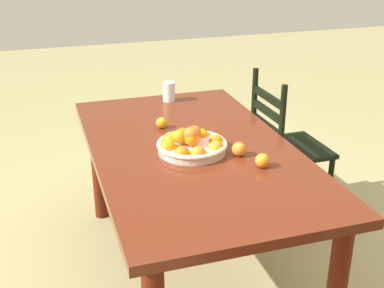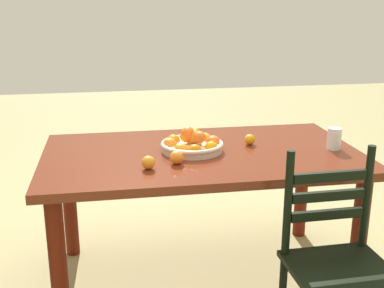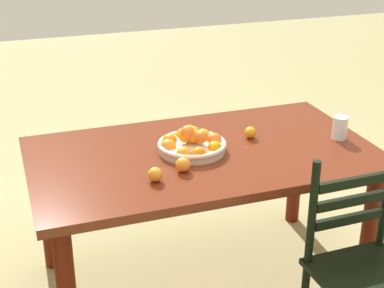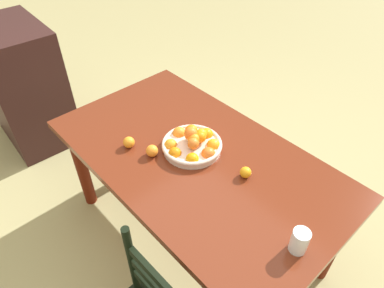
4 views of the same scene
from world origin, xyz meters
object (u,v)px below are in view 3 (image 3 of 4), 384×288
at_px(orange_loose_2, 183,165).
at_px(orange_loose_1, 155,174).
at_px(dining_table, 203,170).
at_px(chair_near_window, 363,270).
at_px(drinking_glass, 340,128).
at_px(fruit_bowl, 192,144).
at_px(orange_loose_0, 250,132).

bearing_deg(orange_loose_2, orange_loose_1, 19.85).
distance_m(dining_table, chair_near_window, 0.91).
xyz_separation_m(dining_table, drinking_glass, (-0.73, 0.08, 0.16)).
height_order(chair_near_window, fruit_bowl, chair_near_window).
bearing_deg(chair_near_window, fruit_bowl, 121.46).
relative_size(orange_loose_1, drinking_glass, 0.55).
distance_m(orange_loose_0, orange_loose_1, 0.68).
height_order(dining_table, orange_loose_2, orange_loose_2).
distance_m(fruit_bowl, orange_loose_0, 0.35).
bearing_deg(drinking_glass, fruit_bowl, -7.36).
bearing_deg(orange_loose_2, drinking_glass, -173.49).
bearing_deg(orange_loose_1, chair_near_window, 145.30).
bearing_deg(orange_loose_1, dining_table, -143.07).
height_order(chair_near_window, orange_loose_2, chair_near_window).
height_order(chair_near_window, orange_loose_0, chair_near_window).
relative_size(dining_table, fruit_bowl, 4.99).
xyz_separation_m(orange_loose_1, drinking_glass, (-1.04, -0.16, 0.03)).
height_order(fruit_bowl, orange_loose_0, fruit_bowl).
xyz_separation_m(dining_table, orange_loose_2, (0.16, 0.18, 0.14)).
bearing_deg(dining_table, orange_loose_0, -164.58).
relative_size(chair_near_window, orange_loose_1, 14.30).
distance_m(orange_loose_1, drinking_glass, 1.05).
bearing_deg(chair_near_window, orange_loose_0, 99.48).
relative_size(chair_near_window, orange_loose_0, 15.60).
xyz_separation_m(fruit_bowl, orange_loose_2, (0.11, 0.20, -0.00)).
xyz_separation_m(orange_loose_0, orange_loose_1, (0.61, 0.32, 0.00)).
bearing_deg(orange_loose_0, fruit_bowl, 9.73).
distance_m(chair_near_window, orange_loose_0, 0.92).
height_order(dining_table, chair_near_window, chair_near_window).
xyz_separation_m(fruit_bowl, orange_loose_0, (-0.35, -0.06, -0.01)).
xyz_separation_m(fruit_bowl, orange_loose_1, (0.26, 0.26, -0.01)).
height_order(dining_table, orange_loose_1, orange_loose_1).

